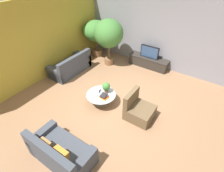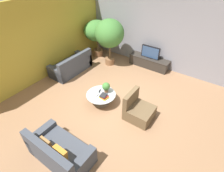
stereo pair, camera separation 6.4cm
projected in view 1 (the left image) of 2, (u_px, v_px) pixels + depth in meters
name	position (u px, v px, depth m)	size (l,w,h in m)	color
ground_plane	(113.00, 103.00, 5.99)	(24.00, 24.00, 0.00)	#8C6647
back_wall_stone	(157.00, 32.00, 7.22)	(7.40, 0.12, 3.00)	gray
side_wall_left	(45.00, 39.00, 6.66)	(0.12, 7.40, 3.00)	gold
media_console	(148.00, 62.00, 7.81)	(1.77, 0.50, 0.45)	#2D2823
television	(150.00, 52.00, 7.52)	(0.82, 0.13, 0.53)	black
coffee_table	(101.00, 97.00, 5.85)	(0.98, 0.98, 0.38)	#756656
couch_by_wall	(71.00, 66.00, 7.41)	(0.84, 1.79, 0.84)	#3D424C
couch_near_entry	(61.00, 152.00, 4.21)	(1.59, 0.84, 0.84)	#3D424C
armchair_wicker	(138.00, 110.00, 5.36)	(0.80, 0.76, 0.86)	brown
potted_palm_tall	(96.00, 32.00, 8.07)	(1.23, 1.23, 1.72)	brown
potted_palm_corner	(109.00, 34.00, 7.29)	(1.22, 1.22, 2.03)	brown
potted_plant_tabletop	(106.00, 87.00, 5.77)	(0.27, 0.27, 0.36)	brown
book_stack	(104.00, 96.00, 5.61)	(0.28, 0.28, 0.12)	gold
remote_black	(100.00, 91.00, 5.90)	(0.04, 0.16, 0.02)	black
remote_silver	(97.00, 96.00, 5.72)	(0.04, 0.16, 0.02)	gray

